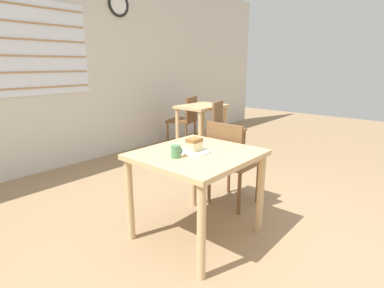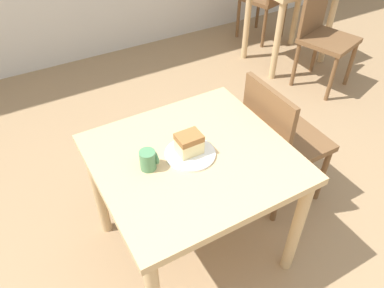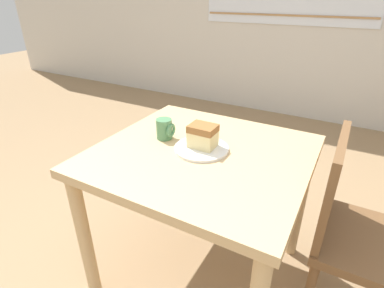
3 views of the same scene
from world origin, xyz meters
TOP-DOWN VIEW (x-y plane):
  - dining_table_near at (0.01, 0.46)m, footprint 0.89×0.84m
  - chair_near_window at (0.66, 0.56)m, footprint 0.42×0.42m
  - plate at (0.00, 0.47)m, footprint 0.24×0.24m
  - cake_slice at (-0.00, 0.48)m, footprint 0.11×0.09m
  - coffee_mug at (-0.20, 0.49)m, footprint 0.08×0.07m

SIDE VIEW (x-z plane):
  - chair_near_window at x=0.66m, z-range 0.05..0.92m
  - dining_table_near at x=0.01m, z-range 0.25..0.98m
  - plate at x=0.00m, z-range 0.73..0.74m
  - coffee_mug at x=-0.20m, z-range 0.73..0.82m
  - cake_slice at x=0.00m, z-range 0.74..0.84m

